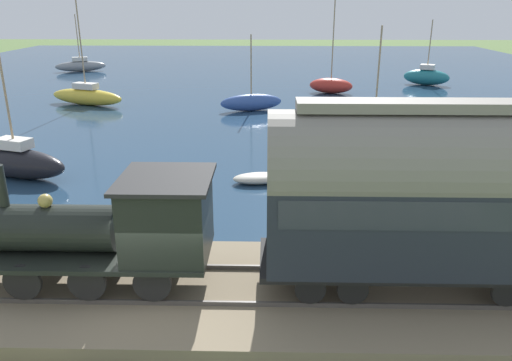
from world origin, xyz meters
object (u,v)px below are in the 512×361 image
Objects in this scene: sailboat_blue at (251,102)px; sailboat_black at (17,161)px; rowboat_off_pier at (259,178)px; sailboat_red at (331,85)px; sailboat_teal at (426,76)px; rowboat_mid_harbor at (383,159)px; sailboat_white at (374,131)px; rowboat_near_shore at (371,226)px; passenger_coach at (429,191)px; steam_locomotive at (117,225)px; sailboat_gray at (81,66)px; rowboat_far_out at (511,211)px; sailboat_yellow at (87,96)px.

sailboat_black is at bearing 129.98° from sailboat_blue.
sailboat_black is 3.82× the size of rowboat_off_pier.
sailboat_red is at bearing -57.32° from sailboat_blue.
sailboat_black is (-27.62, 26.48, -0.03)m from sailboat_teal.
sailboat_blue is 2.68× the size of rowboat_mid_harbor.
sailboat_white is 2.62× the size of rowboat_near_shore.
sailboat_red is 1.44× the size of sailboat_teal.
sailboat_blue is 14.30m from rowboat_mid_harbor.
sailboat_blue is 18.10m from sailboat_black.
sailboat_teal reaches higher than passenger_coach.
steam_locomotive is 0.68× the size of sailboat_black.
sailboat_blue is 0.90× the size of sailboat_teal.
sailboat_blue is at bearing 152.29° from sailboat_teal.
sailboat_gray is at bearing 21.48° from rowboat_off_pier.
sailboat_white reaches higher than sailboat_gray.
sailboat_black is (9.72, 7.49, -1.41)m from steam_locomotive.
steam_locomotive is at bearing 108.07° from rowboat_near_shore.
rowboat_mid_harbor is (-4.72, 0.42, -0.26)m from sailboat_white.
passenger_coach is at bearing 87.56° from rowboat_far_out.
rowboat_off_pier is at bearing 167.00° from sailboat_blue.
sailboat_teal is (10.68, -29.19, 0.11)m from sailboat_yellow.
sailboat_white is 1.05× the size of sailboat_teal.
steam_locomotive is 33.79m from sailboat_red.
sailboat_white is at bearing -152.66° from sailboat_blue.
sailboat_teal is 26.78m from rowboat_mid_harbor.
sailboat_black is 15.85m from rowboat_near_shore.
sailboat_black reaches higher than rowboat_off_pier.
sailboat_blue is (7.76, 7.39, 0.18)m from sailboat_white.
rowboat_near_shore is at bearing 4.81° from passenger_coach.
rowboat_far_out is at bearing -168.84° from sailboat_white.
rowboat_far_out is (-26.66, -3.58, -0.46)m from sailboat_red.
sailboat_white is at bearing -36.56° from rowboat_far_out.
sailboat_gray reaches higher than rowboat_near_shore.
sailboat_black is (-36.73, -10.29, 0.11)m from sailboat_gray.
sailboat_red is (32.46, -9.28, -1.49)m from steam_locomotive.
sailboat_white reaches higher than rowboat_far_out.
sailboat_white is 22.36m from sailboat_yellow.
rowboat_off_pier is (-15.55, -0.88, -0.41)m from sailboat_blue.
rowboat_near_shore reaches higher than rowboat_off_pier.
sailboat_red reaches higher than sailboat_gray.
passenger_coach is at bearing -163.27° from rowboat_off_pier.
rowboat_near_shore is (-12.72, 2.58, -0.19)m from sailboat_white.
sailboat_white is at bearing -160.54° from sailboat_red.
sailboat_teal is at bearing -62.04° from rowboat_far_out.
sailboat_yellow is 0.82× the size of sailboat_black.
sailboat_red reaches higher than sailboat_teal.
sailboat_red is 3.50× the size of rowboat_off_pier.
passenger_coach is at bearing -126.17° from sailboat_yellow.
sailboat_yellow reaches higher than rowboat_off_pier.
steam_locomotive reaches higher than rowboat_mid_harbor.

